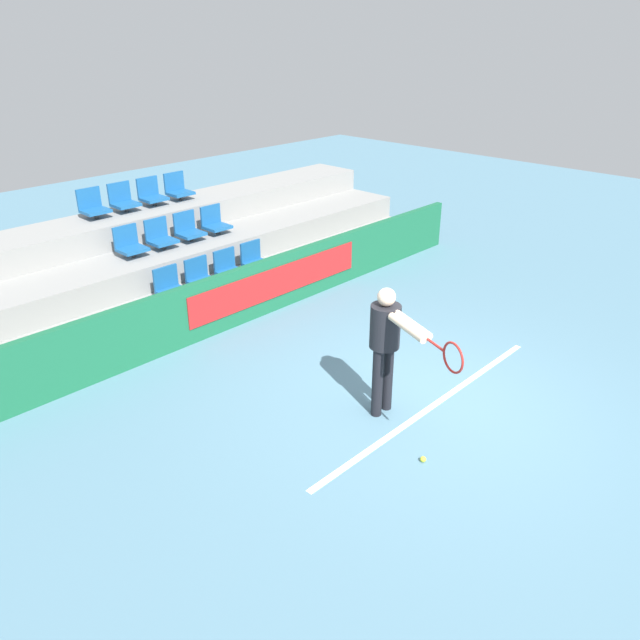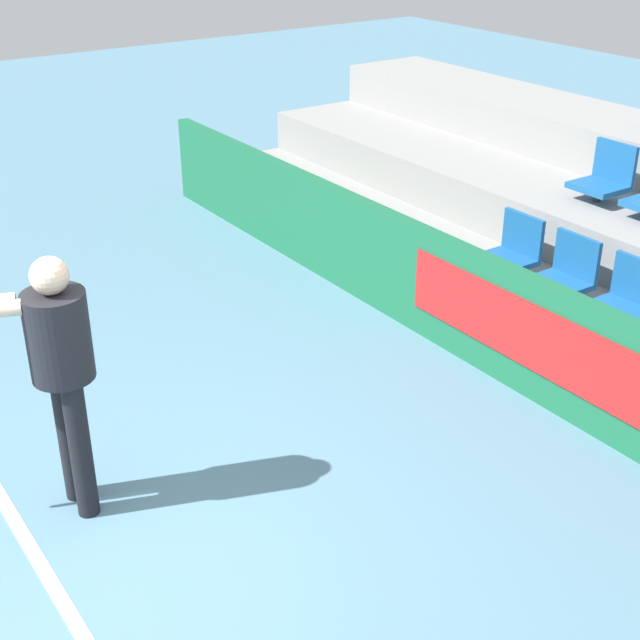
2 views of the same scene
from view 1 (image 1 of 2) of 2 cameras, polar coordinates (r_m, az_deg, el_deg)
name	(u,v)px [view 1 (image 1 of 2)]	position (r m, az deg, el deg)	size (l,w,h in m)	color
ground_plane	(427,403)	(7.99, 9.72, -7.49)	(30.00, 30.00, 0.00)	slate
court_baseline	(433,406)	(7.95, 10.28, -7.71)	(4.41, 0.08, 0.01)	white
barrier_wall	(246,294)	(9.88, -6.83, 2.38)	(10.72, 0.14, 0.91)	#19603D
bleacher_tier_front	(221,298)	(10.42, -9.02, 2.03)	(10.32, 1.07, 0.43)	gray
bleacher_tier_middle	(182,269)	(11.16, -12.49, 4.54)	(10.32, 1.07, 0.87)	gray
bleacher_tier_back	(147,244)	(11.95, -15.54, 6.71)	(10.32, 1.07, 1.30)	gray
stadium_chair_0	(170,286)	(9.90, -13.53, 3.02)	(0.42, 0.39, 0.50)	#333333
stadium_chair_1	(201,276)	(10.20, -10.87, 3.93)	(0.42, 0.39, 0.50)	#333333
stadium_chair_2	(229,267)	(10.51, -8.36, 4.78)	(0.42, 0.39, 0.50)	#333333
stadium_chair_3	(255,259)	(10.85, -5.99, 5.58)	(0.42, 0.39, 0.50)	#333333
stadium_chair_4	(130,244)	(10.63, -17.01, 6.64)	(0.42, 0.39, 0.50)	#333333
stadium_chair_5	(160,236)	(10.91, -14.42, 7.42)	(0.42, 0.39, 0.50)	#333333
stadium_chair_6	(188,229)	(11.20, -11.95, 8.14)	(0.42, 0.39, 0.50)	#333333
stadium_chair_7	(215,222)	(11.52, -9.61, 8.80)	(0.42, 0.39, 0.50)	#333333
stadium_chair_8	(93,206)	(11.43, -20.06, 9.76)	(0.42, 0.39, 0.50)	#333333
stadium_chair_9	(123,200)	(11.69, -17.56, 10.43)	(0.42, 0.39, 0.50)	#333333
stadium_chair_10	(151,194)	(11.96, -15.17, 11.05)	(0.42, 0.39, 0.50)	#333333
stadium_chair_11	(178,189)	(12.26, -12.87, 11.63)	(0.42, 0.39, 0.50)	#333333
tennis_player	(388,339)	(7.20, 6.22, -1.72)	(0.70, 1.51, 1.63)	black
tennis_ball	(423,459)	(7.00, 9.41, -12.44)	(0.07, 0.07, 0.07)	#CCDB33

